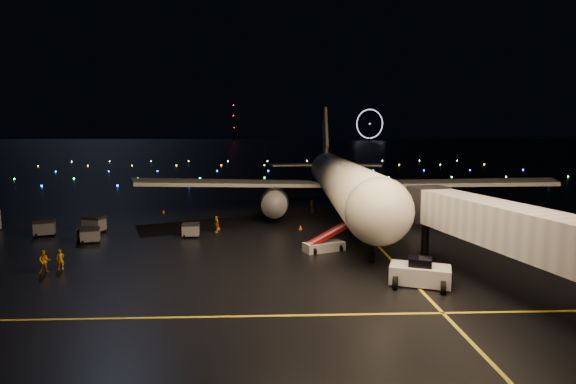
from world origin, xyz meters
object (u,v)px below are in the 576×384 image
(baggage_cart_2, at_px, (94,224))
(baggage_cart_0, at_px, (191,230))
(belt_loader, at_px, (324,237))
(crew_b, at_px, (44,261))
(airliner, at_px, (340,156))
(baggage_cart_1, at_px, (86,234))
(pushback_tug, at_px, (420,271))
(crew_a, at_px, (60,259))
(baggage_cart_3, at_px, (90,235))
(crew_c, at_px, (216,224))
(baggage_cart_4, at_px, (44,228))

(baggage_cart_2, bearing_deg, baggage_cart_0, 1.78)
(belt_loader, height_order, crew_b, belt_loader)
(belt_loader, relative_size, baggage_cart_0, 3.18)
(airliner, bearing_deg, baggage_cart_1, -149.48)
(pushback_tug, distance_m, baggage_cart_2, 37.35)
(belt_loader, distance_m, crew_b, 24.56)
(crew_a, distance_m, baggage_cart_3, 9.57)
(crew_c, relative_size, baggage_cart_0, 1.05)
(airliner, height_order, crew_a, airliner)
(belt_loader, height_order, baggage_cart_3, belt_loader)
(airliner, xyz_separation_m, belt_loader, (-4.73, -21.14, -6.75))
(belt_loader, bearing_deg, baggage_cart_2, 137.65)
(airliner, relative_size, crew_a, 33.49)
(pushback_tug, height_order, baggage_cart_4, pushback_tug)
(airliner, relative_size, baggage_cart_3, 31.31)
(baggage_cart_2, distance_m, baggage_cart_4, 5.14)
(pushback_tug, distance_m, crew_c, 25.81)
(baggage_cart_4, bearing_deg, airliner, 1.46)
(airliner, bearing_deg, pushback_tug, -85.52)
(belt_loader, bearing_deg, pushback_tug, -80.75)
(baggage_cart_2, relative_size, baggage_cart_4, 1.04)
(baggage_cart_0, relative_size, baggage_cart_2, 0.83)
(belt_loader, xyz_separation_m, baggage_cart_3, (-24.14, 4.46, -0.64))
(airliner, bearing_deg, crew_b, -134.65)
(baggage_cart_2, bearing_deg, airliner, 36.70)
(crew_b, height_order, baggage_cart_3, crew_b)
(belt_loader, bearing_deg, baggage_cart_1, 146.61)
(baggage_cart_1, bearing_deg, baggage_cart_2, 82.46)
(airliner, xyz_separation_m, crew_c, (-16.18, -12.27, -7.20))
(belt_loader, relative_size, crew_b, 3.10)
(baggage_cart_0, distance_m, baggage_cart_3, 10.34)
(crew_a, relative_size, baggage_cart_1, 0.96)
(airliner, distance_m, baggage_cart_2, 33.33)
(crew_a, relative_size, baggage_cart_2, 0.78)
(crew_c, bearing_deg, baggage_cart_0, -74.69)
(pushback_tug, distance_m, crew_b, 30.23)
(crew_b, relative_size, baggage_cart_0, 1.03)
(pushback_tug, height_order, crew_a, pushback_tug)
(baggage_cart_1, bearing_deg, airliner, 10.80)
(crew_b, xyz_separation_m, baggage_cart_3, (-0.30, 10.31, -0.16))
(crew_c, height_order, baggage_cart_4, crew_c)
(belt_loader, bearing_deg, crew_c, 120.35)
(belt_loader, relative_size, baggage_cart_4, 2.76)
(baggage_cart_3, bearing_deg, baggage_cart_2, 92.11)
(pushback_tug, bearing_deg, baggage_cart_0, 161.06)
(baggage_cart_3, bearing_deg, belt_loader, -25.10)
(crew_c, bearing_deg, baggage_cart_2, -118.27)
(airliner, distance_m, crew_b, 39.96)
(crew_b, bearing_deg, baggage_cart_2, 73.18)
(crew_a, bearing_deg, baggage_cart_3, 78.70)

